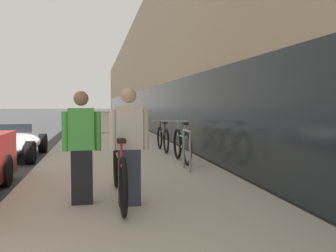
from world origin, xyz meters
TOP-DOWN VIEW (x-y plane):
  - sidewalk_slab at (5.80, 21.00)m, footprint 3.97×70.00m
  - storefront_facade at (12.82, 29.00)m, footprint 10.01×70.00m
  - tandem_bicycle at (5.47, 1.83)m, footprint 0.52×2.43m
  - person_rider at (5.59, 1.53)m, footprint 0.55×0.21m
  - person_bystander at (4.95, 1.73)m, footprint 0.53×0.21m
  - bike_rack_hoop at (7.01, 4.01)m, footprint 0.05×0.60m
  - cruiser_bike_nearest at (7.15, 5.06)m, footprint 0.52×1.75m
  - cruiser_bike_middle at (7.07, 7.20)m, footprint 0.52×1.75m
  - vintage_roadster_curbside at (2.66, 7.54)m, footprint 1.90×3.95m

SIDE VIEW (x-z plane):
  - sidewalk_slab at x=5.80m, z-range 0.00..0.16m
  - vintage_roadster_curbside at x=2.66m, z-range -0.06..0.88m
  - cruiser_bike_middle at x=7.07m, z-range 0.09..0.96m
  - tandem_bicycle at x=5.47m, z-range 0.08..1.02m
  - cruiser_bike_nearest at x=7.15m, z-range 0.08..1.04m
  - bike_rack_hoop at x=7.01m, z-range 0.25..1.09m
  - person_bystander at x=4.95m, z-range 0.16..1.72m
  - person_rider at x=5.59m, z-range 0.16..1.77m
  - storefront_facade at x=12.82m, z-range -0.01..7.33m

